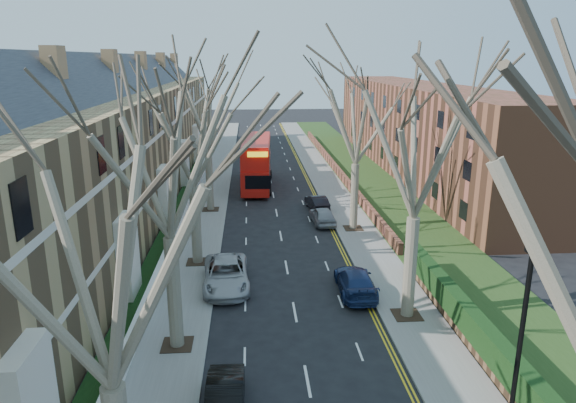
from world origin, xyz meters
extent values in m
cube|color=slate|center=(-6.00, 39.00, 0.06)|extent=(3.00, 102.00, 0.12)
cube|color=slate|center=(6.00, 39.00, 0.06)|extent=(3.00, 102.00, 0.12)
cube|color=#92704A|center=(-13.80, 31.00, 5.00)|extent=(9.00, 78.00, 10.00)
cube|color=#292B32|center=(-13.80, 31.00, 11.00)|extent=(4.67, 78.00, 4.67)
cube|color=silver|center=(-9.35, 31.00, 3.50)|extent=(0.12, 78.00, 0.35)
cube|color=silver|center=(-9.35, 31.00, 7.00)|extent=(0.12, 78.00, 0.35)
cube|color=brown|center=(17.50, 43.00, 5.00)|extent=(8.00, 54.00, 10.00)
cube|color=brown|center=(7.70, 43.00, 0.57)|extent=(0.35, 54.00, 0.90)
cube|color=brown|center=(7.70, 2.00, 0.42)|extent=(0.40, 24.00, 0.60)
cube|color=black|center=(7.70, 2.00, 1.32)|extent=(0.70, 24.00, 1.20)
cube|color=white|center=(-7.65, 31.00, 0.62)|extent=(0.30, 78.00, 1.00)
cube|color=#233E16|center=(10.50, 39.00, 0.15)|extent=(6.00, 102.00, 0.06)
cylinder|color=black|center=(5.00, -3.50, 4.12)|extent=(0.14, 0.14, 8.00)
cube|color=black|center=(5.00, -3.50, 8.12)|extent=(0.18, 0.50, 0.22)
cylinder|color=#6A604C|center=(-5.70, 6.00, 2.75)|extent=(0.64, 0.64, 5.25)
cube|color=#2D2116|center=(-5.70, 6.00, 0.14)|extent=(1.40, 1.40, 0.05)
cylinder|color=#6A604C|center=(-5.70, 16.00, 2.66)|extent=(0.64, 0.64, 5.07)
cube|color=#2D2116|center=(-5.70, 16.00, 0.14)|extent=(1.40, 1.40, 0.05)
cylinder|color=#6A604C|center=(-5.70, 28.00, 2.75)|extent=(0.60, 0.60, 5.25)
cube|color=#2D2116|center=(-5.70, 28.00, 0.14)|extent=(1.40, 1.40, 0.05)
cylinder|color=#6A604C|center=(5.70, 8.00, 2.75)|extent=(0.64, 0.64, 5.25)
cube|color=#2D2116|center=(5.70, 8.00, 0.14)|extent=(1.40, 1.40, 0.05)
cylinder|color=#6A604C|center=(5.70, 22.00, 2.66)|extent=(0.60, 0.60, 5.07)
cube|color=#2D2116|center=(5.70, 22.00, 0.14)|extent=(1.40, 1.40, 0.05)
cube|color=red|center=(-1.50, 36.52, 1.52)|extent=(3.25, 11.81, 2.34)
cube|color=red|center=(-1.50, 36.52, 3.75)|extent=(3.22, 11.23, 2.13)
cube|color=black|center=(-1.50, 36.52, 2.00)|extent=(3.22, 10.88, 0.96)
cube|color=black|center=(-1.50, 36.52, 3.86)|extent=(3.21, 10.64, 0.96)
imported|color=black|center=(-3.29, 1.07, 0.66)|extent=(1.44, 4.02, 1.32)
imported|color=#A5A6AA|center=(-3.70, 12.37, 0.78)|extent=(2.85, 5.72, 1.56)
imported|color=navy|center=(3.62, 11.00, 0.70)|extent=(2.09, 4.89, 1.41)
imported|color=gray|center=(3.52, 23.69, 0.70)|extent=(1.94, 4.19, 1.39)
imported|color=black|center=(3.61, 27.75, 0.64)|extent=(1.89, 4.06, 1.29)
camera|label=1|loc=(-2.18, -15.29, 12.87)|focal=32.00mm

